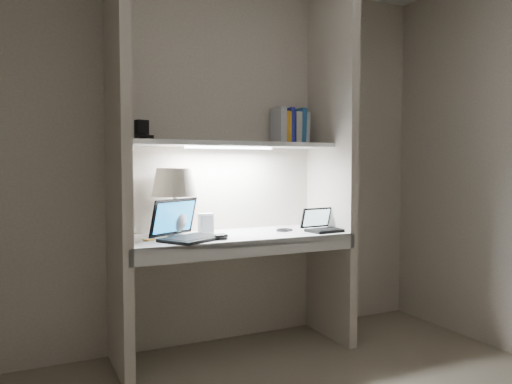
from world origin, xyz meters
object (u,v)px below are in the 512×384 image
laptop_main (186,230)px  book_row (290,127)px  laptop_netbook (322,226)px  speaker (206,223)px  table_lamp (175,190)px

laptop_main → book_row: bearing=-14.1°
laptop_netbook → speaker: 0.78m
laptop_main → laptop_netbook: (0.94, -0.03, -0.02)m
table_lamp → book_row: book_row is taller
laptop_main → laptop_netbook: bearing=-32.4°
table_lamp → speaker: table_lamp is taller
book_row → speaker: bearing=-175.8°
laptop_netbook → book_row: size_ratio=1.02×
table_lamp → laptop_netbook: size_ratio=1.67×
laptop_netbook → speaker: laptop_netbook is taller
table_lamp → laptop_main: size_ratio=0.92×
speaker → table_lamp: bearing=-164.4°
laptop_main → speaker: bearing=14.7°
speaker → book_row: 0.92m
speaker → book_row: (0.65, 0.05, 0.65)m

